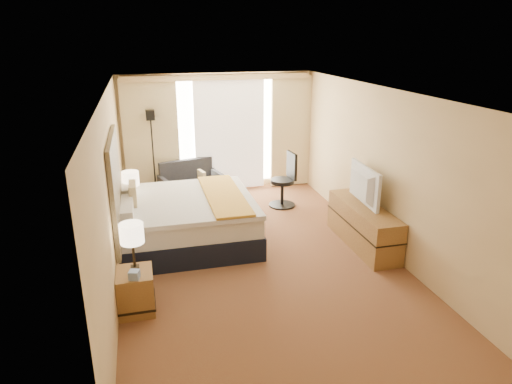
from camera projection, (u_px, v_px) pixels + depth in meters
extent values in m
cube|color=maroon|center=(257.00, 257.00, 7.30)|extent=(4.20, 7.00, 0.02)
cube|color=white|center=(257.00, 92.00, 6.44)|extent=(4.20, 7.00, 0.02)
cube|color=beige|center=(218.00, 133.00, 10.08)|extent=(4.20, 0.02, 2.60)
cube|color=beige|center=(365.00, 307.00, 3.67)|extent=(4.20, 0.02, 2.60)
cube|color=beige|center=(112.00, 191.00, 6.38)|extent=(0.02, 7.00, 2.60)
cube|color=beige|center=(383.00, 170.00, 7.36)|extent=(0.02, 7.00, 2.60)
cube|color=black|center=(116.00, 187.00, 6.58)|extent=(0.06, 1.85, 1.50)
cube|color=olive|center=(136.00, 291.00, 5.81)|extent=(0.45, 0.52, 0.55)
cube|color=olive|center=(135.00, 218.00, 8.10)|extent=(0.45, 0.52, 0.55)
cube|color=olive|center=(363.00, 226.00, 7.61)|extent=(0.50, 1.80, 0.70)
cube|color=white|center=(229.00, 132.00, 10.10)|extent=(2.30, 0.02, 2.30)
cube|color=beige|center=(151.00, 139.00, 9.64)|extent=(1.15, 0.09, 2.50)
cube|color=beige|center=(291.00, 132.00, 10.36)|extent=(0.90, 0.09, 2.50)
cube|color=white|center=(230.00, 135.00, 10.08)|extent=(1.55, 0.04, 2.50)
cube|color=beige|center=(218.00, 77.00, 9.53)|extent=(4.00, 0.16, 0.12)
cube|color=black|center=(185.00, 231.00, 7.77)|extent=(2.30, 2.09, 0.38)
cube|color=silver|center=(184.00, 212.00, 7.65)|extent=(2.25, 2.03, 0.33)
cube|color=silver|center=(189.00, 201.00, 7.61)|extent=(2.11, 2.11, 0.08)
cube|color=gold|center=(224.00, 195.00, 7.73)|extent=(0.60, 2.11, 0.04)
cube|color=silver|center=(123.00, 209.00, 6.86)|extent=(0.31, 0.86, 0.20)
cube|color=silver|center=(124.00, 189.00, 7.79)|extent=(0.31, 0.86, 0.20)
cube|color=beige|center=(133.00, 195.00, 7.34)|extent=(0.11, 0.46, 0.40)
cube|color=#501A16|center=(192.00, 193.00, 9.85)|extent=(1.42, 1.00, 0.23)
cube|color=#2B2B2F|center=(192.00, 186.00, 9.75)|extent=(1.29, 0.84, 0.15)
cube|color=#2B2B2F|center=(186.00, 171.00, 9.93)|extent=(1.18, 0.43, 0.50)
cube|color=#2B2B2F|center=(164.00, 188.00, 9.50)|extent=(0.27, 0.69, 0.41)
cube|color=#2B2B2F|center=(217.00, 180.00, 10.05)|extent=(0.27, 0.69, 0.41)
cube|color=beige|center=(202.00, 177.00, 9.80)|extent=(0.15, 0.33, 0.29)
cube|color=black|center=(157.00, 198.00, 9.87)|extent=(0.24, 0.24, 0.03)
cylinder|color=black|center=(154.00, 159.00, 9.58)|extent=(0.03, 0.03, 1.70)
cube|color=black|center=(150.00, 115.00, 9.27)|extent=(0.18, 0.18, 0.20)
cylinder|color=black|center=(282.00, 205.00, 9.47)|extent=(0.55, 0.55, 0.03)
cylinder|color=black|center=(282.00, 193.00, 9.38)|extent=(0.07, 0.07, 0.49)
cylinder|color=black|center=(282.00, 181.00, 9.30)|extent=(0.48, 0.48, 0.08)
cube|color=black|center=(292.00, 165.00, 9.25)|extent=(0.09, 0.44, 0.55)
cube|color=black|center=(135.00, 268.00, 5.79)|extent=(0.11, 0.11, 0.04)
cylinder|color=black|center=(134.00, 253.00, 5.72)|extent=(0.03, 0.03, 0.37)
cylinder|color=#FFE6BF|center=(132.00, 233.00, 5.63)|extent=(0.30, 0.30, 0.26)
cube|color=black|center=(133.00, 204.00, 7.96)|extent=(0.10, 0.10, 0.04)
cylinder|color=black|center=(132.00, 193.00, 7.89)|extent=(0.03, 0.03, 0.36)
cylinder|color=#FFE6BF|center=(130.00, 179.00, 7.80)|extent=(0.29, 0.29, 0.25)
cube|color=#7F97C4|center=(134.00, 275.00, 5.55)|extent=(0.15, 0.15, 0.11)
cube|color=black|center=(136.00, 205.00, 7.86)|extent=(0.21, 0.19, 0.07)
imported|color=black|center=(358.00, 185.00, 7.55)|extent=(0.21, 1.10, 0.63)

